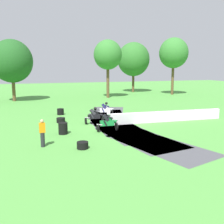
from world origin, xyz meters
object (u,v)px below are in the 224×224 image
track_marshal (42,133)px  motorcycle_lead_white (106,110)px  tire_stack_near (60,112)px  tire_stack_mid_a (61,120)px  motorcycle_trailing_green (108,122)px  tire_stack_far (83,145)px  motorcycle_chase_black (95,116)px  tire_stack_mid_b (63,128)px

track_marshal → motorcycle_lead_white: bearing=50.3°
tire_stack_near → tire_stack_mid_a: 3.68m
motorcycle_trailing_green → tire_stack_far: size_ratio=2.61×
motorcycle_trailing_green → tire_stack_near: 8.12m
tire_stack_mid_a → motorcycle_trailing_green: bearing=-55.9°
tire_stack_far → track_marshal: 2.46m
motorcycle_chase_black → tire_stack_near: 5.43m
motorcycle_trailing_green → tire_stack_far: bearing=-128.2°
motorcycle_chase_black → motorcycle_trailing_green: 2.78m
tire_stack_mid_a → track_marshal: (-2.00, -6.45, 0.62)m
tire_stack_near → track_marshal: (-2.52, -10.09, 0.52)m
motorcycle_lead_white → motorcycle_trailing_green: motorcycle_trailing_green is taller
motorcycle_lead_white → tire_stack_far: size_ratio=2.64×
motorcycle_chase_black → tire_stack_mid_a: motorcycle_chase_black is taller
motorcycle_chase_black → tire_stack_mid_b: (-3.02, -2.55, -0.25)m
tire_stack_mid_a → tire_stack_near: bearing=81.9°
motorcycle_trailing_green → tire_stack_mid_b: 3.25m
track_marshal → motorcycle_chase_black: bearing=47.9°
motorcycle_chase_black → tire_stack_mid_a: 2.96m
motorcycle_lead_white → tire_stack_mid_b: size_ratio=2.15×
tire_stack_near → motorcycle_trailing_green: bearing=-73.7°
tire_stack_mid_b → tire_stack_far: (0.52, -3.66, -0.20)m
motorcycle_trailing_green → track_marshal: track_marshal is taller
tire_stack_near → tire_stack_mid_b: bearing=-97.1°
motorcycle_chase_black → tire_stack_near: (-2.07, 5.01, -0.35)m
motorcycle_trailing_green → tire_stack_mid_a: motorcycle_trailing_green is taller
motorcycle_lead_white → tire_stack_mid_a: bearing=-163.9°
motorcycle_trailing_green → tire_stack_mid_a: 5.02m
tire_stack_far → motorcycle_chase_black: bearing=68.1°
tire_stack_far → motorcycle_trailing_green: bearing=51.8°
tire_stack_near → tire_stack_mid_b: tire_stack_mid_b is taller
tire_stack_mid_a → track_marshal: 6.78m
tire_stack_mid_a → tire_stack_mid_b: tire_stack_mid_b is taller
motorcycle_chase_black → motorcycle_trailing_green: (0.21, -2.77, 0.01)m
tire_stack_far → tire_stack_mid_b: bearing=98.1°
tire_stack_far → track_marshal: size_ratio=0.40×
motorcycle_lead_white → motorcycle_trailing_green: 5.65m
motorcycle_lead_white → tire_stack_far: (-4.32, -8.84, -0.45)m
motorcycle_chase_black → tire_stack_far: bearing=-111.9°
tire_stack_mid_a → motorcycle_lead_white: bearing=16.1°
motorcycle_chase_black → track_marshal: (-4.59, -5.08, 0.17)m
motorcycle_trailing_green → track_marshal: 5.33m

